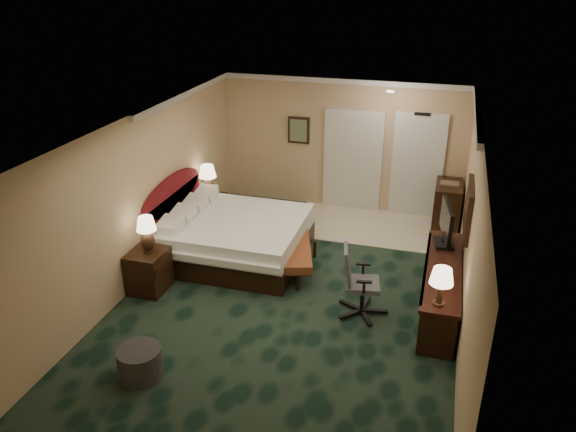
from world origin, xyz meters
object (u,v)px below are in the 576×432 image
(nightstand_far, at_px, (212,210))
(bed_bench, at_px, (296,260))
(lamp_near, at_px, (147,234))
(bed, at_px, (237,238))
(desk, at_px, (440,288))
(minibar, at_px, (447,207))
(tv, at_px, (446,225))
(nightstand_near, at_px, (149,271))
(ottoman, at_px, (140,363))
(lamp_far, at_px, (208,181))
(desk_chair, at_px, (363,282))

(nightstand_far, relative_size, bed_bench, 0.45)
(nightstand_far, height_order, lamp_near, lamp_near)
(nightstand_far, bearing_deg, bed_bench, -32.34)
(bed, relative_size, desk, 0.92)
(nightstand_far, xyz_separation_m, minibar, (4.44, 1.07, 0.17))
(desk, bearing_deg, tv, 91.74)
(nightstand_near, distance_m, minibar, 5.69)
(nightstand_near, distance_m, bed_bench, 2.40)
(bed_bench, relative_size, desk, 0.54)
(ottoman, bearing_deg, bed_bench, 68.93)
(lamp_near, xyz_separation_m, bed_bench, (2.06, 1.15, -0.73))
(lamp_far, xyz_separation_m, desk_chair, (3.40, -2.24, -0.38))
(nightstand_far, bearing_deg, minibar, 13.50)
(lamp_far, bearing_deg, nightstand_far, 4.28)
(tv, relative_size, minibar, 0.93)
(ottoman, relative_size, tv, 0.64)
(lamp_near, distance_m, tv, 4.61)
(lamp_near, height_order, lamp_far, lamp_near)
(lamp_far, relative_size, desk_chair, 0.58)
(nightstand_far, height_order, lamp_far, lamp_far)
(bed_bench, xyz_separation_m, minibar, (2.34, 2.40, 0.24))
(lamp_near, height_order, ottoman, lamp_near)
(tv, bearing_deg, desk_chair, -141.53)
(bed_bench, height_order, desk_chair, desk_chair)
(nightstand_far, distance_m, minibar, 4.57)
(lamp_near, bearing_deg, bed_bench, 29.20)
(desk_chair, bearing_deg, bed_bench, 133.36)
(lamp_near, height_order, tv, tv)
(nightstand_near, relative_size, lamp_far, 1.07)
(bed, height_order, minibar, minibar)
(nightstand_far, xyz_separation_m, desk, (4.45, -1.81, 0.05))
(nightstand_near, xyz_separation_m, tv, (4.40, 1.47, 0.72))
(lamp_far, bearing_deg, nightstand_near, -88.56)
(bed, distance_m, lamp_far, 1.60)
(bed, xyz_separation_m, ottoman, (-0.05, -3.28, -0.16))
(desk_chair, bearing_deg, desk, 10.70)
(lamp_near, distance_m, minibar, 5.67)
(lamp_far, relative_size, desk, 0.26)
(nightstand_near, height_order, lamp_far, lamp_far)
(nightstand_near, xyz_separation_m, nightstand_far, (-0.03, 2.53, -0.03))
(lamp_far, distance_m, tv, 4.59)
(lamp_far, bearing_deg, desk_chair, -33.38)
(ottoman, distance_m, minibar, 6.50)
(ottoman, bearing_deg, lamp_far, 102.33)
(nightstand_far, distance_m, lamp_far, 0.62)
(ottoman, relative_size, desk, 0.23)
(nightstand_far, bearing_deg, desk_chair, -33.70)
(bed, xyz_separation_m, nightstand_near, (-0.95, -1.41, -0.02))
(lamp_near, height_order, minibar, lamp_near)
(nightstand_far, relative_size, desk, 0.25)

